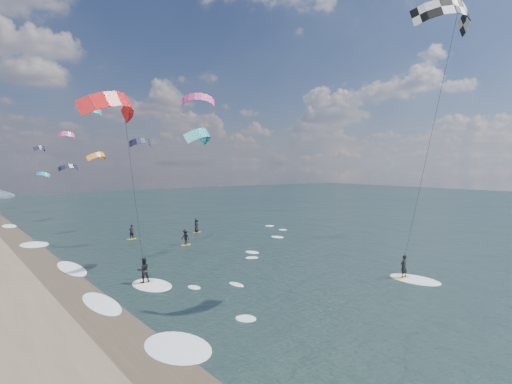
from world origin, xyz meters
TOP-DOWN VIEW (x-y plane):
  - ground at (0.00, 0.00)m, footprint 260.00×260.00m
  - wet_sand_strip at (-12.00, 10.00)m, footprint 3.00×240.00m
  - kitesurfer_near_a at (6.57, 1.85)m, footprint 7.89×8.59m
  - kitesurfer_near_b at (-9.71, 13.47)m, footprint 7.29×9.22m
  - far_kitesurfers at (3.61, 33.35)m, footprint 9.84×8.19m
  - bg_kite_field at (0.49, 54.73)m, footprint 8.64×75.92m
  - shoreline_surf at (-10.80, 14.75)m, footprint 2.40×79.40m

SIDE VIEW (x-z plane):
  - ground at x=0.00m, z-range 0.00..0.00m
  - shoreline_surf at x=-10.80m, z-range -0.06..0.06m
  - wet_sand_strip at x=-12.00m, z-range 0.00..0.01m
  - far_kitesurfers at x=3.61m, z-range -0.01..1.80m
  - kitesurfer_near_b at x=-9.71m, z-range 2.22..16.02m
  - bg_kite_field at x=0.49m, z-range 6.53..17.56m
  - kitesurfer_near_a at x=6.57m, z-range 5.34..24.65m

